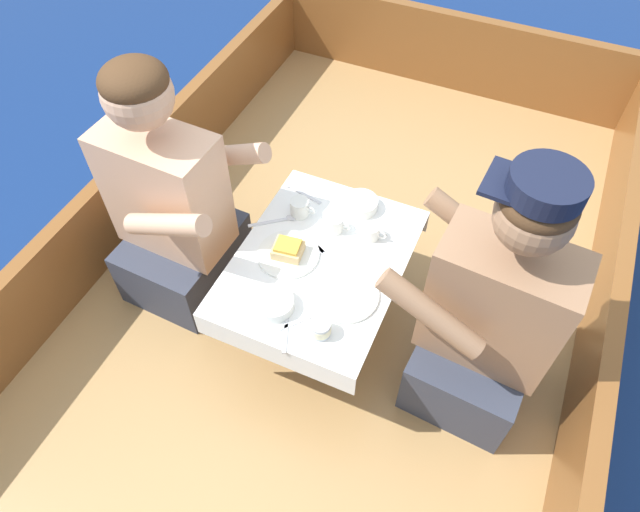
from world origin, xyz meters
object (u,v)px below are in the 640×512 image
(coffee_cup_starboard, at_px, (335,224))
(person_starboard, at_px, (488,318))
(person_port, at_px, (172,209))
(coffee_cup_port, at_px, (300,207))
(sandwich, at_px, (288,249))
(tin_can, at_px, (320,328))
(coffee_cup_center, at_px, (371,232))

(coffee_cup_starboard, bearing_deg, person_starboard, -14.37)
(person_port, height_order, coffee_cup_port, person_port)
(person_port, height_order, coffee_cup_starboard, person_port)
(sandwich, height_order, tin_can, sandwich)
(sandwich, bearing_deg, tin_can, -46.51)
(person_port, bearing_deg, coffee_cup_port, 25.42)
(coffee_cup_port, relative_size, coffee_cup_starboard, 1.06)
(coffee_cup_center, bearing_deg, sandwich, -140.27)
(coffee_cup_center, bearing_deg, person_port, -165.59)
(coffee_cup_starboard, bearing_deg, coffee_cup_center, 8.37)
(person_starboard, relative_size, tin_can, 15.07)
(person_port, bearing_deg, sandwich, 1.27)
(person_port, height_order, person_starboard, person_starboard)
(coffee_cup_center, bearing_deg, coffee_cup_port, 179.92)
(coffee_cup_port, distance_m, tin_can, 0.50)
(person_starboard, height_order, sandwich, person_starboard)
(coffee_cup_starboard, height_order, coffee_cup_center, coffee_cup_starboard)
(person_port, distance_m, coffee_cup_center, 0.72)
(coffee_cup_port, bearing_deg, person_port, -157.07)
(person_starboard, distance_m, sandwich, 0.68)
(person_port, distance_m, coffee_cup_port, 0.46)
(person_port, relative_size, coffee_cup_center, 11.42)
(coffee_cup_starboard, bearing_deg, tin_can, -72.83)
(coffee_cup_port, relative_size, tin_can, 1.42)
(coffee_cup_port, xyz_separation_m, coffee_cup_starboard, (0.14, -0.02, -0.00))
(person_starboard, distance_m, tin_can, 0.53)
(coffee_cup_center, relative_size, tin_can, 1.31)
(person_port, distance_m, coffee_cup_starboard, 0.59)
(person_starboard, relative_size, coffee_cup_port, 10.62)
(tin_can, bearing_deg, coffee_cup_center, 89.52)
(person_starboard, bearing_deg, coffee_cup_center, -15.86)
(sandwich, bearing_deg, coffee_cup_starboard, 59.94)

